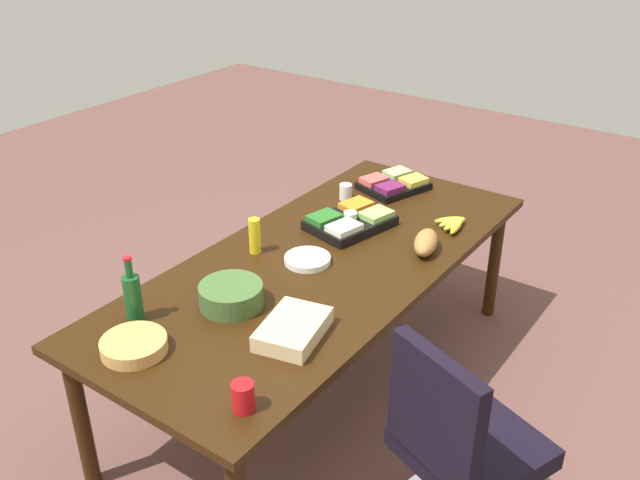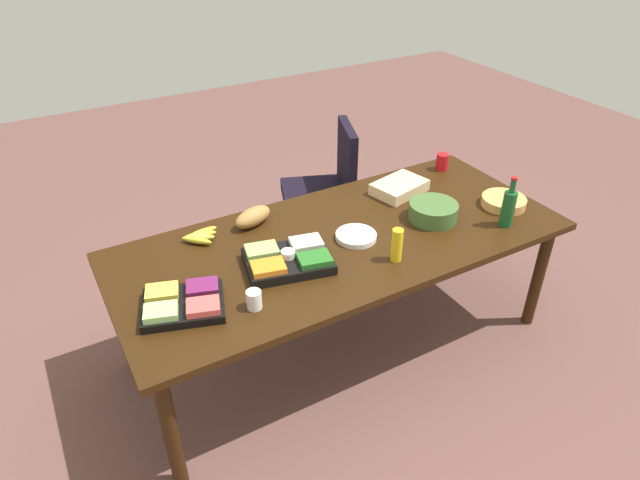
{
  "view_description": "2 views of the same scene",
  "coord_description": "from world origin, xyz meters",
  "px_view_note": "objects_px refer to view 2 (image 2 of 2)",
  "views": [
    {
      "loc": [
        2.37,
        1.68,
        2.39
      ],
      "look_at": [
        -0.08,
        -0.07,
        0.8
      ],
      "focal_mm": 39.16,
      "sensor_mm": 36.0,
      "label": 1
    },
    {
      "loc": [
        -1.35,
        -2.12,
        2.37
      ],
      "look_at": [
        -0.14,
        0.0,
        0.78
      ],
      "focal_mm": 31.2,
      "sensor_mm": 36.0,
      "label": 2
    }
  ],
  "objects_px": {
    "salad_bowl": "(433,211)",
    "chip_bowl": "(504,202)",
    "sheet_cake": "(399,187)",
    "fruit_platter": "(183,303)",
    "red_solo_cup": "(442,162)",
    "wine_bottle": "(508,207)",
    "bread_loaf": "(253,217)",
    "conference_table": "(342,248)",
    "veggie_tray": "(288,259)",
    "mustard_bottle": "(397,245)",
    "banana_bunch": "(200,236)",
    "paper_cup": "(254,300)",
    "office_chair": "(324,203)",
    "paper_plate_stack": "(356,236)"
  },
  "relations": [
    {
      "from": "veggie_tray",
      "to": "banana_bunch",
      "type": "bearing_deg",
      "value": 124.77
    },
    {
      "from": "salad_bowl",
      "to": "fruit_platter",
      "type": "xyz_separation_m",
      "value": [
        -1.47,
        -0.06,
        -0.02
      ]
    },
    {
      "from": "banana_bunch",
      "to": "fruit_platter",
      "type": "xyz_separation_m",
      "value": [
        -0.25,
        -0.51,
        0.01
      ]
    },
    {
      "from": "sheet_cake",
      "to": "paper_plate_stack",
      "type": "height_order",
      "value": "sheet_cake"
    },
    {
      "from": "banana_bunch",
      "to": "fruit_platter",
      "type": "distance_m",
      "value": 0.57
    },
    {
      "from": "salad_bowl",
      "to": "paper_plate_stack",
      "type": "distance_m",
      "value": 0.49
    },
    {
      "from": "veggie_tray",
      "to": "chip_bowl",
      "type": "relative_size",
      "value": 1.85
    },
    {
      "from": "mustard_bottle",
      "to": "bread_loaf",
      "type": "bearing_deg",
      "value": 126.05
    },
    {
      "from": "fruit_platter",
      "to": "bread_loaf",
      "type": "bearing_deg",
      "value": 41.91
    },
    {
      "from": "bread_loaf",
      "to": "wine_bottle",
      "type": "bearing_deg",
      "value": -29.8
    },
    {
      "from": "office_chair",
      "to": "chip_bowl",
      "type": "xyz_separation_m",
      "value": [
        0.56,
        -1.15,
        0.41
      ]
    },
    {
      "from": "banana_bunch",
      "to": "mustard_bottle",
      "type": "relative_size",
      "value": 1.19
    },
    {
      "from": "office_chair",
      "to": "sheet_cake",
      "type": "distance_m",
      "value": 0.83
    },
    {
      "from": "chip_bowl",
      "to": "paper_cup",
      "type": "bearing_deg",
      "value": -175.71
    },
    {
      "from": "office_chair",
      "to": "bread_loaf",
      "type": "relative_size",
      "value": 3.97
    },
    {
      "from": "bread_loaf",
      "to": "salad_bowl",
      "type": "bearing_deg",
      "value": -26.24
    },
    {
      "from": "sheet_cake",
      "to": "fruit_platter",
      "type": "bearing_deg",
      "value": -164.56
    },
    {
      "from": "conference_table",
      "to": "paper_plate_stack",
      "type": "relative_size",
      "value": 11.13
    },
    {
      "from": "veggie_tray",
      "to": "red_solo_cup",
      "type": "bearing_deg",
      "value": 18.82
    },
    {
      "from": "office_chair",
      "to": "mustard_bottle",
      "type": "distance_m",
      "value": 1.4
    },
    {
      "from": "red_solo_cup",
      "to": "salad_bowl",
      "type": "xyz_separation_m",
      "value": [
        -0.46,
        -0.47,
        -0.01
      ]
    },
    {
      "from": "chip_bowl",
      "to": "office_chair",
      "type": "bearing_deg",
      "value": 116.01
    },
    {
      "from": "banana_bunch",
      "to": "paper_cup",
      "type": "xyz_separation_m",
      "value": [
        0.03,
        -0.65,
        0.02
      ]
    },
    {
      "from": "office_chair",
      "to": "mustard_bottle",
      "type": "relative_size",
      "value": 5.33
    },
    {
      "from": "veggie_tray",
      "to": "wine_bottle",
      "type": "xyz_separation_m",
      "value": [
        1.23,
        -0.25,
        0.08
      ]
    },
    {
      "from": "paper_cup",
      "to": "bread_loaf",
      "type": "relative_size",
      "value": 0.38
    },
    {
      "from": "sheet_cake",
      "to": "bread_loaf",
      "type": "distance_m",
      "value": 0.94
    },
    {
      "from": "salad_bowl",
      "to": "mustard_bottle",
      "type": "height_order",
      "value": "mustard_bottle"
    },
    {
      "from": "conference_table",
      "to": "veggie_tray",
      "type": "height_order",
      "value": "veggie_tray"
    },
    {
      "from": "wine_bottle",
      "to": "bread_loaf",
      "type": "height_order",
      "value": "wine_bottle"
    },
    {
      "from": "wine_bottle",
      "to": "mustard_bottle",
      "type": "bearing_deg",
      "value": 177.84
    },
    {
      "from": "paper_cup",
      "to": "bread_loaf",
      "type": "bearing_deg",
      "value": 66.45
    },
    {
      "from": "conference_table",
      "to": "mustard_bottle",
      "type": "relative_size",
      "value": 13.7
    },
    {
      "from": "fruit_platter",
      "to": "bread_loaf",
      "type": "xyz_separation_m",
      "value": [
        0.57,
        0.51,
        0.02
      ]
    },
    {
      "from": "conference_table",
      "to": "red_solo_cup",
      "type": "relative_size",
      "value": 22.25
    },
    {
      "from": "conference_table",
      "to": "mustard_bottle",
      "type": "distance_m",
      "value": 0.37
    },
    {
      "from": "chip_bowl",
      "to": "paper_plate_stack",
      "type": "bearing_deg",
      "value": 172.17
    },
    {
      "from": "paper_cup",
      "to": "mustard_bottle",
      "type": "distance_m",
      "value": 0.78
    },
    {
      "from": "mustard_bottle",
      "to": "banana_bunch",
      "type": "bearing_deg",
      "value": 140.23
    },
    {
      "from": "banana_bunch",
      "to": "red_solo_cup",
      "type": "bearing_deg",
      "value": 1.02
    },
    {
      "from": "mustard_bottle",
      "to": "bread_loaf",
      "type": "relative_size",
      "value": 0.74
    },
    {
      "from": "conference_table",
      "to": "fruit_platter",
      "type": "bearing_deg",
      "value": -170.9
    },
    {
      "from": "red_solo_cup",
      "to": "wine_bottle",
      "type": "xyz_separation_m",
      "value": [
        -0.15,
        -0.72,
        0.06
      ]
    },
    {
      "from": "salad_bowl",
      "to": "fruit_platter",
      "type": "bearing_deg",
      "value": -177.57
    },
    {
      "from": "fruit_platter",
      "to": "bread_loaf",
      "type": "distance_m",
      "value": 0.76
    },
    {
      "from": "salad_bowl",
      "to": "chip_bowl",
      "type": "relative_size",
      "value": 1.07
    },
    {
      "from": "salad_bowl",
      "to": "mustard_bottle",
      "type": "bearing_deg",
      "value": -152.0
    },
    {
      "from": "wine_bottle",
      "to": "paper_plate_stack",
      "type": "relative_size",
      "value": 1.35
    },
    {
      "from": "veggie_tray",
      "to": "mustard_bottle",
      "type": "distance_m",
      "value": 0.55
    },
    {
      "from": "banana_bunch",
      "to": "paper_cup",
      "type": "height_order",
      "value": "paper_cup"
    }
  ]
}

